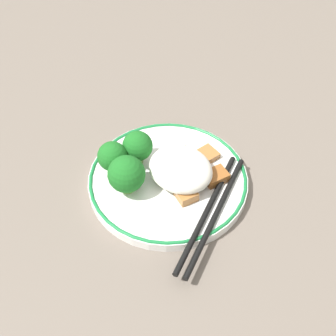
# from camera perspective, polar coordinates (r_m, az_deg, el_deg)

# --- Properties ---
(ground_plane) EXTENTS (3.00, 3.00, 0.00)m
(ground_plane) POSITION_cam_1_polar(r_m,az_deg,el_deg) (0.66, 0.00, -1.99)
(ground_plane) COLOR #665B51
(plate) EXTENTS (0.22, 0.22, 0.02)m
(plate) POSITION_cam_1_polar(r_m,az_deg,el_deg) (0.66, 0.00, -1.48)
(plate) COLOR white
(plate) RESTS_ON ground_plane
(rice_mound) EXTENTS (0.09, 0.08, 0.04)m
(rice_mound) POSITION_cam_1_polar(r_m,az_deg,el_deg) (0.63, 1.55, -0.13)
(rice_mound) COLOR white
(rice_mound) RESTS_ON plate
(broccoli_back_left) EXTENTS (0.04, 0.04, 0.05)m
(broccoli_back_left) POSITION_cam_1_polar(r_m,az_deg,el_deg) (0.65, -3.54, 2.83)
(broccoli_back_left) COLOR #72AD4C
(broccoli_back_left) RESTS_ON plate
(broccoli_back_center) EXTENTS (0.04, 0.04, 0.05)m
(broccoli_back_center) POSITION_cam_1_polar(r_m,az_deg,el_deg) (0.64, -6.78, 1.35)
(broccoli_back_center) COLOR #72AD4C
(broccoli_back_center) RESTS_ON plate
(broccoli_back_right) EXTENTS (0.05, 0.05, 0.06)m
(broccoli_back_right) POSITION_cam_1_polar(r_m,az_deg,el_deg) (0.62, -5.09, -0.78)
(broccoli_back_right) COLOR #72AD4C
(broccoli_back_right) RESTS_ON plate
(meat_near_front) EXTENTS (0.04, 0.04, 0.01)m
(meat_near_front) POSITION_cam_1_polar(r_m,az_deg,el_deg) (0.63, 2.19, -3.19)
(meat_near_front) COLOR #9E6633
(meat_near_front) RESTS_ON plate
(meat_near_left) EXTENTS (0.04, 0.04, 0.01)m
(meat_near_left) POSITION_cam_1_polar(r_m,az_deg,el_deg) (0.65, 5.81, -1.04)
(meat_near_left) COLOR brown
(meat_near_left) RESTS_ON plate
(meat_near_right) EXTENTS (0.04, 0.04, 0.01)m
(meat_near_right) POSITION_cam_1_polar(r_m,az_deg,el_deg) (0.68, 4.71, 1.60)
(meat_near_right) COLOR #9E6633
(meat_near_right) RESTS_ON plate
(meat_near_back) EXTENTS (0.04, 0.03, 0.01)m
(meat_near_back) POSITION_cam_1_polar(r_m,az_deg,el_deg) (0.68, 1.85, 1.57)
(meat_near_back) COLOR brown
(meat_near_back) RESTS_ON plate
(chopsticks) EXTENTS (0.06, 0.21, 0.01)m
(chopsticks) POSITION_cam_1_polar(r_m,az_deg,el_deg) (0.61, 5.32, -5.42)
(chopsticks) COLOR black
(chopsticks) RESTS_ON plate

